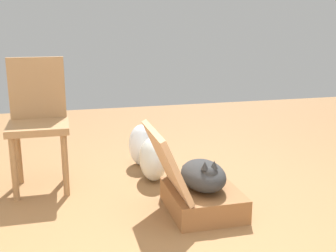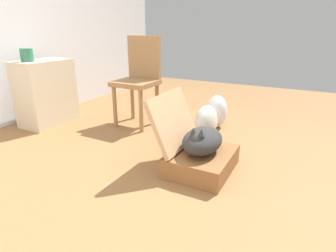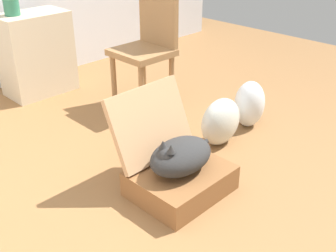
{
  "view_description": "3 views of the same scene",
  "coord_description": "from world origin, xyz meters",
  "px_view_note": "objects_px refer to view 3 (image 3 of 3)",
  "views": [
    {
      "loc": [
        -2.1,
        0.75,
        1.21
      ],
      "look_at": [
        0.63,
        0.04,
        0.51
      ],
      "focal_mm": 44.45,
      "sensor_mm": 36.0,
      "label": 1
    },
    {
      "loc": [
        -1.5,
        -0.77,
        1.05
      ],
      "look_at": [
        0.26,
        0.16,
        0.33
      ],
      "focal_mm": 29.41,
      "sensor_mm": 36.0,
      "label": 2
    },
    {
      "loc": [
        -1.18,
        -1.47,
        1.49
      ],
      "look_at": [
        0.49,
        0.18,
        0.26
      ],
      "focal_mm": 44.45,
      "sensor_mm": 36.0,
      "label": 3
    }
  ],
  "objects_px": {
    "plastic_bag_clear": "(249,104)",
    "plastic_bag_white": "(221,122)",
    "cat": "(180,156)",
    "vase_tall": "(12,7)",
    "suitcase_base": "(180,181)",
    "chair": "(148,44)",
    "side_table": "(36,54)"
  },
  "relations": [
    {
      "from": "cat",
      "to": "plastic_bag_clear",
      "type": "xyz_separation_m",
      "value": [
        1.0,
        0.21,
        -0.07
      ]
    },
    {
      "from": "cat",
      "to": "vase_tall",
      "type": "relative_size",
      "value": 3.7
    },
    {
      "from": "plastic_bag_clear",
      "to": "cat",
      "type": "bearing_deg",
      "value": -167.86
    },
    {
      "from": "vase_tall",
      "to": "cat",
      "type": "bearing_deg",
      "value": -92.49
    },
    {
      "from": "vase_tall",
      "to": "side_table",
      "type": "bearing_deg",
      "value": -7.0
    },
    {
      "from": "vase_tall",
      "to": "chair",
      "type": "bearing_deg",
      "value": -55.86
    },
    {
      "from": "cat",
      "to": "side_table",
      "type": "relative_size",
      "value": 0.68
    },
    {
      "from": "plastic_bag_white",
      "to": "plastic_bag_clear",
      "type": "height_order",
      "value": "plastic_bag_clear"
    },
    {
      "from": "side_table",
      "to": "plastic_bag_white",
      "type": "bearing_deg",
      "value": -77.32
    },
    {
      "from": "plastic_bag_clear",
      "to": "plastic_bag_white",
      "type": "bearing_deg",
      "value": -177.5
    },
    {
      "from": "suitcase_base",
      "to": "cat",
      "type": "distance_m",
      "value": 0.17
    },
    {
      "from": "suitcase_base",
      "to": "side_table",
      "type": "xyz_separation_m",
      "value": [
        0.23,
        1.96,
        0.28
      ]
    },
    {
      "from": "suitcase_base",
      "to": "side_table",
      "type": "bearing_deg",
      "value": 83.43
    },
    {
      "from": "chair",
      "to": "vase_tall",
      "type": "bearing_deg",
      "value": -145.41
    },
    {
      "from": "cat",
      "to": "plastic_bag_white",
      "type": "relative_size",
      "value": 1.42
    },
    {
      "from": "plastic_bag_clear",
      "to": "chair",
      "type": "relative_size",
      "value": 0.37
    },
    {
      "from": "suitcase_base",
      "to": "plastic_bag_clear",
      "type": "distance_m",
      "value": 1.02
    },
    {
      "from": "suitcase_base",
      "to": "side_table",
      "type": "distance_m",
      "value": 1.99
    },
    {
      "from": "plastic_bag_white",
      "to": "vase_tall",
      "type": "bearing_deg",
      "value": 106.96
    },
    {
      "from": "suitcase_base",
      "to": "vase_tall",
      "type": "height_order",
      "value": "vase_tall"
    },
    {
      "from": "plastic_bag_clear",
      "to": "side_table",
      "type": "distance_m",
      "value": 1.91
    },
    {
      "from": "plastic_bag_clear",
      "to": "chair",
      "type": "xyz_separation_m",
      "value": [
        -0.27,
        0.82,
        0.35
      ]
    },
    {
      "from": "suitcase_base",
      "to": "plastic_bag_clear",
      "type": "height_order",
      "value": "plastic_bag_clear"
    },
    {
      "from": "plastic_bag_white",
      "to": "vase_tall",
      "type": "height_order",
      "value": "vase_tall"
    },
    {
      "from": "vase_tall",
      "to": "chair",
      "type": "height_order",
      "value": "chair"
    },
    {
      "from": "cat",
      "to": "suitcase_base",
      "type": "bearing_deg",
      "value": -3.35
    },
    {
      "from": "suitcase_base",
      "to": "vase_tall",
      "type": "xyz_separation_m",
      "value": [
        0.08,
        1.98,
        0.7
      ]
    },
    {
      "from": "suitcase_base",
      "to": "chair",
      "type": "relative_size",
      "value": 0.56
    },
    {
      "from": "plastic_bag_clear",
      "to": "chair",
      "type": "height_order",
      "value": "chair"
    },
    {
      "from": "plastic_bag_white",
      "to": "side_table",
      "type": "distance_m",
      "value": 1.82
    },
    {
      "from": "cat",
      "to": "plastic_bag_clear",
      "type": "height_order",
      "value": "cat"
    },
    {
      "from": "plastic_bag_white",
      "to": "vase_tall",
      "type": "relative_size",
      "value": 2.61
    }
  ]
}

